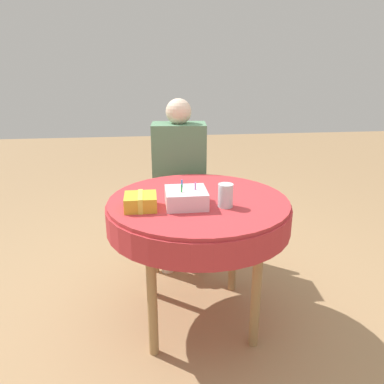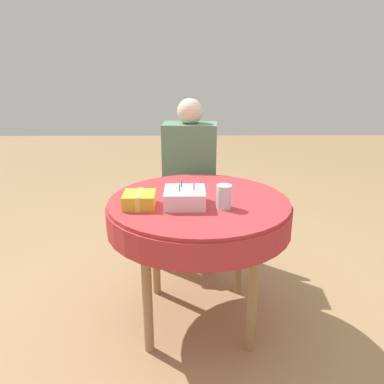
% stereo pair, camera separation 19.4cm
% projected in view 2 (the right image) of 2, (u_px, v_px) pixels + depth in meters
% --- Properties ---
extents(ground_plane, '(12.00, 12.00, 0.00)m').
position_uv_depth(ground_plane, '(198.00, 317.00, 2.22)').
color(ground_plane, '#A37F56').
extents(dining_table, '(0.98, 0.98, 0.74)m').
position_uv_depth(dining_table, '(199.00, 215.00, 2.01)').
color(dining_table, '#BC3338').
rests_on(dining_table, ground_plane).
extents(chair, '(0.43, 0.43, 0.97)m').
position_uv_depth(chair, '(191.00, 192.00, 2.79)').
color(chair, '#A37A4C').
rests_on(chair, ground_plane).
extents(person, '(0.39, 0.35, 1.21)m').
position_uv_depth(person, '(190.00, 169.00, 2.63)').
color(person, beige).
rests_on(person, ground_plane).
extents(birthday_cake, '(0.21, 0.21, 0.12)m').
position_uv_depth(birthday_cake, '(185.00, 197.00, 1.88)').
color(birthday_cake, silver).
rests_on(birthday_cake, dining_table).
extents(drinking_glass, '(0.08, 0.08, 0.12)m').
position_uv_depth(drinking_glass, '(224.00, 197.00, 1.85)').
color(drinking_glass, silver).
rests_on(drinking_glass, dining_table).
extents(gift_box, '(0.16, 0.16, 0.08)m').
position_uv_depth(gift_box, '(139.00, 200.00, 1.87)').
color(gift_box, gold).
rests_on(gift_box, dining_table).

